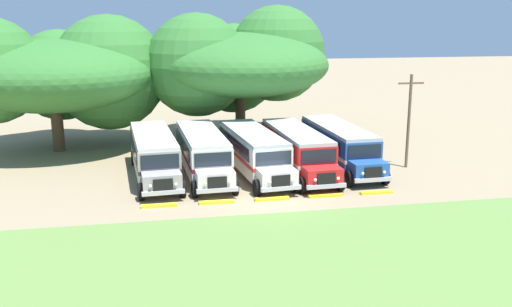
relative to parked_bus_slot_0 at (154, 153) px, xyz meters
name	(u,v)px	position (x,y,z in m)	size (l,w,h in m)	color
ground_plane	(271,198)	(6.48, -6.02, -1.58)	(220.00, 220.00, 0.00)	#937F60
foreground_grass_strip	(311,256)	(6.48, -14.31, -1.58)	(80.00, 11.55, 0.01)	olive
parked_bus_slot_0	(154,153)	(0.00, 0.00, 0.00)	(3.31, 10.93, 2.82)	#9E9993
parked_bus_slot_1	(203,151)	(3.17, -0.11, 0.00)	(3.08, 10.89, 2.82)	silver
parked_bus_slot_2	(254,150)	(6.52, -0.49, 0.00)	(3.53, 10.97, 2.82)	silver
parked_bus_slot_3	(297,148)	(9.50, -0.54, 0.00)	(3.05, 10.89, 2.82)	red
parked_bus_slot_4	(339,144)	(12.74, 0.22, 0.00)	(2.97, 10.88, 2.82)	#23519E
curb_wheelstop_0	(159,206)	(0.13, -6.35, -1.51)	(2.00, 0.36, 0.15)	yellow
curb_wheelstop_1	(217,202)	(3.30, -6.35, -1.51)	(2.00, 0.36, 0.15)	yellow
curb_wheelstop_2	(272,199)	(6.48, -6.35, -1.51)	(2.00, 0.36, 0.15)	yellow
curb_wheelstop_3	(325,196)	(9.66, -6.35, -1.51)	(2.00, 0.36, 0.15)	yellow
curb_wheelstop_4	(377,192)	(12.83, -6.35, -1.51)	(2.00, 0.36, 0.15)	yellow
broad_shade_tree	(238,63)	(7.36, 10.81, 4.87)	(15.34, 15.88, 11.24)	brown
secondary_tree	(61,74)	(-6.79, 9.69, 4.33)	(16.66, 14.35, 10.46)	brown
utility_pole	(409,118)	(17.23, -1.00, 1.89)	(1.80, 0.20, 6.45)	brown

